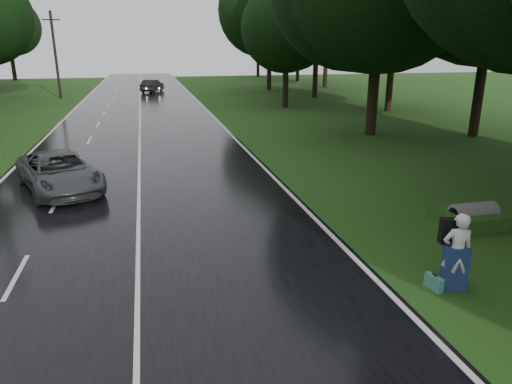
% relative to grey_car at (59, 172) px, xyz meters
% --- Properties ---
extents(ground, '(160.00, 160.00, 0.00)m').
position_rel_grey_car_xyz_m(ground, '(3.04, -9.53, -0.80)').
color(ground, '#224815').
rests_on(ground, ground).
extents(road, '(12.00, 140.00, 0.04)m').
position_rel_grey_car_xyz_m(road, '(3.04, 10.47, -0.78)').
color(road, black).
rests_on(road, ground).
extents(lane_center, '(0.12, 140.00, 0.01)m').
position_rel_grey_car_xyz_m(lane_center, '(3.04, 10.47, -0.75)').
color(lane_center, silver).
rests_on(lane_center, road).
extents(grey_car, '(4.34, 6.00, 1.52)m').
position_rel_grey_car_xyz_m(grey_car, '(0.00, 0.00, 0.00)').
color(grey_car, '#434547').
rests_on(grey_car, road).
extents(far_car, '(3.04, 4.81, 1.50)m').
position_rel_grey_car_xyz_m(far_car, '(4.54, 40.94, -0.01)').
color(far_car, black).
rests_on(far_car, road).
extents(hitchhiker, '(0.80, 0.75, 1.95)m').
position_rel_grey_car_xyz_m(hitchhiker, '(10.46, -10.54, 0.11)').
color(hitchhiker, silver).
rests_on(hitchhiker, ground).
extents(suitcase, '(0.23, 0.52, 0.36)m').
position_rel_grey_car_xyz_m(suitcase, '(10.01, -10.48, -0.62)').
color(suitcase, teal).
rests_on(suitcase, ground).
extents(culvert, '(1.48, 0.74, 0.74)m').
position_rel_grey_car_xyz_m(culvert, '(13.74, -7.01, -0.80)').
color(culvert, slate).
rests_on(culvert, ground).
extents(utility_pole_far, '(1.80, 0.28, 9.06)m').
position_rel_grey_car_xyz_m(utility_pole_far, '(-5.46, 36.08, -0.80)').
color(utility_pole_far, black).
rests_on(utility_pole_far, ground).
extents(road_sign_b, '(0.62, 0.10, 2.59)m').
position_rel_grey_car_xyz_m(road_sign_b, '(-4.16, 7.21, -0.80)').
color(road_sign_b, white).
rests_on(road_sign_b, ground).
extents(tree_right_d, '(10.18, 10.18, 15.91)m').
position_rel_grey_car_xyz_m(tree_right_d, '(17.83, 8.48, -0.80)').
color(tree_right_d, black).
rests_on(tree_right_d, ground).
extents(tree_right_e, '(7.83, 7.83, 12.24)m').
position_rel_grey_car_xyz_m(tree_right_e, '(16.39, 23.06, -0.80)').
color(tree_right_e, black).
rests_on(tree_right_e, ground).
extents(tree_right_f, '(10.51, 10.51, 16.42)m').
position_rel_grey_car_xyz_m(tree_right_f, '(19.43, 40.43, -0.80)').
color(tree_right_f, black).
rests_on(tree_right_f, ground).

